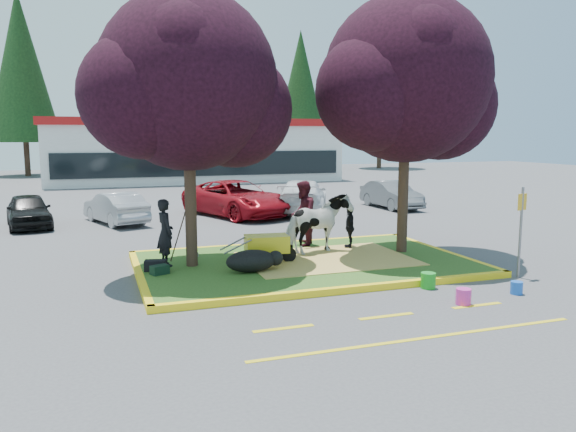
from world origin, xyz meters
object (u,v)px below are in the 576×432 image
object	(u,v)px
calf	(251,261)
car_silver	(116,208)
bucket_pink	(463,297)
handler	(165,233)
sign_post	(521,223)
wheelbarrow	(267,244)
car_black	(29,211)
bucket_green	(428,281)
cow	(318,224)
bucket_blue	(517,288)

from	to	relation	value
calf	car_silver	world-z (taller)	car_silver
bucket_pink	car_silver	world-z (taller)	car_silver
handler	sign_post	size ratio (longest dim) A/B	0.77
sign_post	bucket_pink	distance (m)	3.06
wheelbarrow	bucket_pink	size ratio (longest dim) A/B	5.89
wheelbarrow	car_black	world-z (taller)	car_black
wheelbarrow	car_silver	world-z (taller)	car_silver
calf	car_silver	xyz separation A→B (m)	(-2.65, 9.53, 0.19)
bucket_green	cow	bearing A→B (deg)	108.24
bucket_blue	car_silver	distance (m)	14.72
wheelbarrow	bucket_pink	world-z (taller)	wheelbarrow
wheelbarrow	sign_post	size ratio (longest dim) A/B	0.89
calf	bucket_blue	distance (m)	5.81
handler	bucket_pink	bearing A→B (deg)	-144.78
sign_post	car_silver	bearing A→B (deg)	111.14
bucket_pink	cow	bearing A→B (deg)	103.58
car_black	cow	bearing A→B (deg)	-55.18
wheelbarrow	sign_post	world-z (taller)	sign_post
bucket_green	bucket_blue	xyz separation A→B (m)	(1.50, -1.00, -0.04)
car_black	wheelbarrow	bearing A→B (deg)	-64.03
bucket_pink	car_silver	xyz separation A→B (m)	(-6.04, 12.88, 0.43)
wheelbarrow	calf	bearing A→B (deg)	-125.11
sign_post	bucket_green	world-z (taller)	sign_post
sign_post	car_black	size ratio (longest dim) A/B	0.60
cow	car_black	size ratio (longest dim) A/B	0.53
cow	bucket_blue	bearing A→B (deg)	-168.79
handler	wheelbarrow	bearing A→B (deg)	-117.21
calf	sign_post	size ratio (longest dim) A/B	0.56
sign_post	wheelbarrow	bearing A→B (deg)	137.69
wheelbarrow	bucket_green	xyz separation A→B (m)	(2.80, -2.79, -0.47)
bucket_blue	cow	bearing A→B (deg)	120.55
handler	car_silver	bearing A→B (deg)	-7.00
wheelbarrow	bucket_pink	xyz separation A→B (m)	(2.80, -4.04, -0.48)
cow	car_black	bearing A→B (deg)	24.29
handler	bucket_green	size ratio (longest dim) A/B	4.75
car_silver	bucket_blue	bearing A→B (deg)	101.62
handler	wheelbarrow	size ratio (longest dim) A/B	0.86
handler	bucket_blue	size ratio (longest dim) A/B	6.09
calf	car_black	distance (m)	11.21
bucket_green	car_black	world-z (taller)	car_black
car_silver	handler	bearing A→B (deg)	76.68
cow	car_silver	size ratio (longest dim) A/B	0.52
cow	car_silver	world-z (taller)	cow
handler	bucket_blue	world-z (taller)	handler
cow	bucket_blue	distance (m)	5.29
car_black	car_silver	distance (m)	3.00
sign_post	calf	bearing A→B (deg)	145.84
sign_post	bucket_green	size ratio (longest dim) A/B	6.17
sign_post	bucket_green	distance (m)	2.74
bucket_green	car_black	bearing A→B (deg)	127.52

